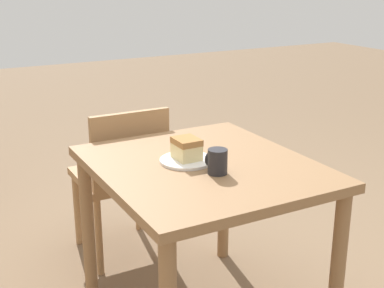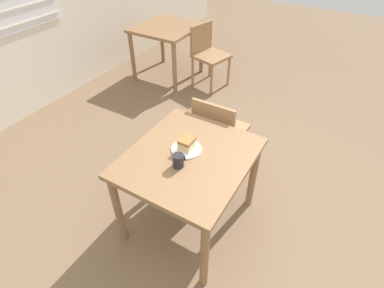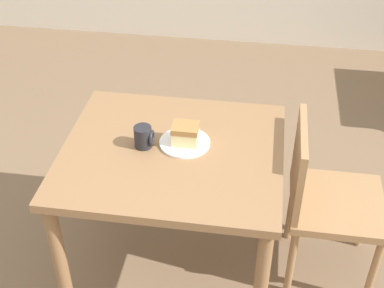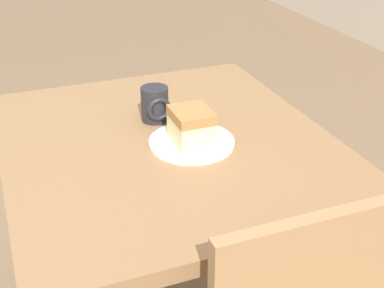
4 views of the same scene
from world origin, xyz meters
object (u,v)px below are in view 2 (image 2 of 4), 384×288
chair_near_window (218,131)px  chair_far_corner (208,52)px  dining_table_near (189,166)px  coffee_mug (179,160)px  plate (186,149)px  dining_table_far (167,35)px  cake_slice (187,143)px

chair_near_window → chair_far_corner: bearing=-58.7°
dining_table_near → coffee_mug: 0.20m
chair_far_corner → coffee_mug: 2.62m
chair_near_window → plate: size_ratio=3.78×
chair_near_window → chair_far_corner: size_ratio=1.00×
chair_near_window → dining_table_far: bearing=-43.0°
chair_far_corner → coffee_mug: bearing=-141.9°
plate → chair_far_corner: bearing=24.3°
chair_far_corner → coffee_mug: (-2.38, -1.04, 0.32)m
dining_table_near → cake_slice: size_ratio=8.40×
chair_far_corner → coffee_mug: size_ratio=8.55×
dining_table_far → cake_slice: (-2.11, -1.63, 0.16)m
dining_table_far → chair_near_window: bearing=-133.0°
dining_table_near → dining_table_far: bearing=37.8°
dining_table_near → chair_far_corner: bearing=24.9°
chair_near_window → cake_slice: (-0.64, -0.04, 0.32)m
dining_table_far → coffee_mug: bearing=-143.9°
coffee_mug → chair_near_window: bearing=6.0°
cake_slice → coffee_mug: 0.18m
dining_table_near → chair_near_window: size_ratio=1.13×
plate → coffee_mug: coffee_mug is taller
chair_near_window → plate: chair_near_window is taller
chair_far_corner → cake_slice: (-2.21, -1.00, 0.32)m
chair_far_corner → dining_table_far: bearing=113.2°
dining_table_far → coffee_mug: coffee_mug is taller
dining_table_near → coffee_mug: size_ratio=9.71×
coffee_mug → chair_far_corner: bearing=23.6°
dining_table_near → plate: (0.05, 0.05, 0.11)m
dining_table_far → cake_slice: cake_slice is taller
dining_table_far → coffee_mug: 2.84m
dining_table_near → chair_far_corner: size_ratio=1.13×
dining_table_near → chair_far_corner: chair_far_corner is taller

